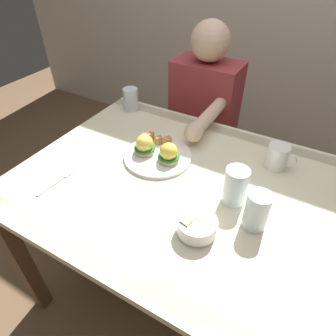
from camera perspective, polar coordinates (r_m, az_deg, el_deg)
The scene contains 10 objects.
ground_plane at distance 1.65m, azimuth 1.98°, elevation -22.16°, with size 6.00×6.00×0.00m, color brown.
dining_table at distance 1.13m, azimuth 2.69°, elevation -6.69°, with size 1.20×0.90×0.74m.
eggs_benedict_plate at distance 1.15m, azimuth -2.16°, elevation 3.10°, with size 0.27×0.27×0.09m.
fruit_bowl at distance 0.88m, azimuth 5.63°, elevation -11.23°, with size 0.12×0.12×0.06m.
coffee_mug at distance 1.17m, azimuth 20.68°, elevation 2.20°, with size 0.11×0.08×0.09m.
fork at distance 1.13m, azimuth -20.83°, elevation -2.47°, with size 0.03×0.16×0.00m.
water_glass_near at distance 1.50m, azimuth -7.24°, elevation 12.90°, with size 0.07×0.07×0.11m.
water_glass_far at distance 0.98m, azimuth 12.97°, elevation -3.83°, with size 0.08×0.08×0.13m.
water_glass_extra at distance 0.92m, azimuth 16.84°, elevation -8.39°, with size 0.07×0.07×0.13m.
diner_person at distance 1.62m, azimuth 6.69°, elevation 9.60°, with size 0.34×0.54×1.14m.
Camera 1 is at (0.34, -0.71, 1.45)m, focal length 31.21 mm.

